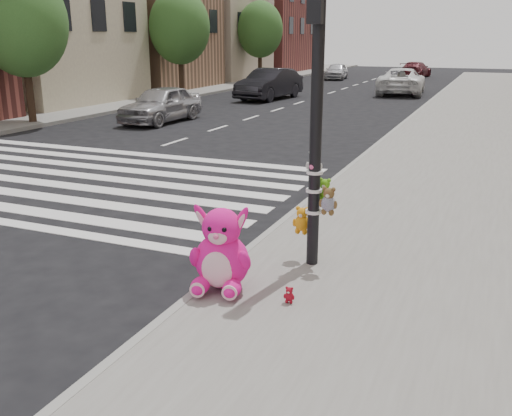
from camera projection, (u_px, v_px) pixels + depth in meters
The scene contains 19 objects.
ground at pixel (78, 292), 7.39m from camera, with size 120.00×120.00×0.00m, color black.
sidewalk_near at pixel (502, 165), 14.31m from camera, with size 7.00×80.00×0.14m, color slate.
sidewalk_far at pixel (125, 98), 30.05m from camera, with size 6.00×80.00×0.14m, color slate.
curb_edge at pixel (366, 155), 15.60m from camera, with size 0.12×80.00×0.15m, color gray.
crosswalk at pixel (72, 174), 13.65m from camera, with size 11.00×6.00×0.01m, color silver, non-canonical shape.
bld_far_c at pixel (152, 23), 34.95m from camera, with size 6.00×8.00×8.00m, color #A27556.
bld_far_d at pixel (217, 11), 42.60m from camera, with size 6.00×8.00×10.00m, color tan.
bld_far_e at pixel (271, 22), 52.44m from camera, with size 6.00×10.00×9.00m, color brown.
signal_pole at pixel (316, 145), 7.49m from camera, with size 0.69×0.48×4.00m.
tree_far_a at pixel (22, 23), 20.22m from camera, with size 3.20×3.20×5.44m.
tree_far_b at pixel (180, 27), 29.92m from camera, with size 3.20×3.20×5.44m.
tree_far_c at pixel (260, 30), 39.61m from camera, with size 3.20×3.20×5.44m.
pink_bunny at pixel (221, 254), 7.04m from camera, with size 0.81×0.91×1.10m.
red_teddy at pixel (289, 295), 6.74m from camera, with size 0.14×0.10×0.21m, color maroon, non-canonical shape.
car_silver_far at pixel (161, 104), 21.84m from camera, with size 1.64×4.07×1.39m, color #AAA9AE.
car_dark_far at pixel (269, 84), 29.89m from camera, with size 1.68×4.81×1.59m, color black.
car_white_near at pixel (402, 81), 32.55m from camera, with size 2.45×5.32×1.48m, color white.
car_maroon_near at pixel (416, 70), 46.13m from camera, with size 1.74×4.29×1.24m, color #5B1A22.
car_silver_deep at pixel (336, 71), 43.99m from camera, with size 1.47×3.66×1.25m, color silver.
Camera 1 is at (4.77, -5.32, 3.17)m, focal length 40.00 mm.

